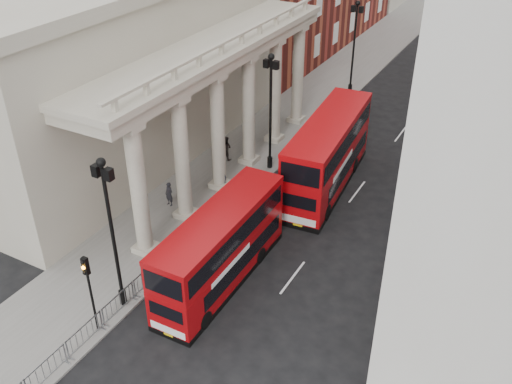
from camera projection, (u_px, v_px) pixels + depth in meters
ground at (77, 363)px, 25.65m from camera, size 260.00×260.00×0.00m
sidewalk_west at (298, 111)px, 49.21m from camera, size 6.00×140.00×0.12m
sidewalk_east at (499, 155)px, 42.48m from camera, size 3.00×140.00×0.12m
kerb at (330, 118)px, 48.00m from camera, size 0.20×140.00×0.14m
portico_building at (133, 74)px, 40.19m from camera, size 9.00×28.00×12.00m
lamp_post_south at (111, 225)px, 26.29m from camera, size 1.05×0.44×8.32m
lamp_post_mid at (271, 105)px, 38.22m from camera, size 1.05×0.44×8.32m
lamp_post_north at (354, 42)px, 50.15m from camera, size 1.05×0.44×8.32m
traffic_light at (88, 281)px, 25.70m from camera, size 0.28×0.33×4.30m
crowd_barriers at (102, 318)px, 27.10m from camera, size 0.50×18.75×1.10m
bus_near at (221, 246)px, 29.36m from camera, size 2.49×9.83×4.23m
bus_far at (328, 153)px, 37.44m from camera, size 3.73×11.46×4.86m
pedestrian_a at (169, 194)px, 36.11m from camera, size 0.65×0.48×1.61m
pedestrian_b at (226, 148)px, 41.32m from camera, size 0.93×0.75×1.80m
pedestrian_c at (223, 177)px, 38.01m from camera, size 0.90×0.75×1.58m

